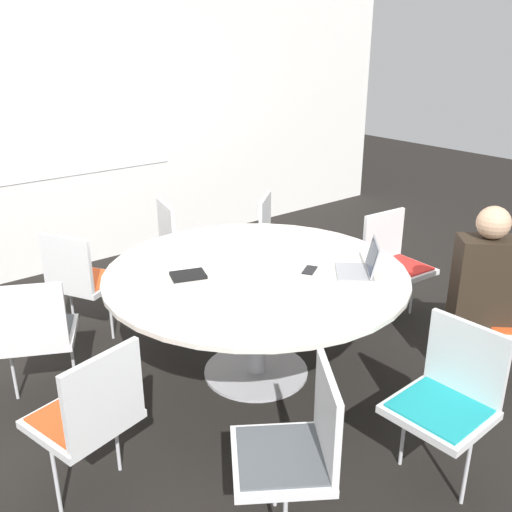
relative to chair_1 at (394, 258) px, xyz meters
name	(u,v)px	position (x,y,z in m)	size (l,w,h in m)	color
ground_plane	(256,372)	(-1.36, 0.03, -0.51)	(16.00, 16.00, 0.00)	black
wall_back	(79,125)	(-1.36, 2.67, 0.84)	(8.00, 0.07, 2.70)	silver
conference_table	(256,285)	(-1.36, 0.03, 0.14)	(1.92, 1.92, 0.75)	#B7B7BC
chair_1	(394,258)	(0.00, 0.00, 0.00)	(0.47, 0.45, 0.85)	silver
chair_2	(279,236)	(-0.36, 0.95, 0.00)	(0.61, 0.60, 0.85)	silver
chair_3	(182,241)	(-1.09, 1.37, 0.00)	(0.51, 0.53, 0.85)	silver
chair_4	(81,276)	(-2.05, 1.20, 0.00)	(0.58, 0.59, 0.85)	silver
chair_5	(35,330)	(-2.59, 0.60, 0.00)	(0.58, 0.58, 0.85)	silver
chair_6	(90,411)	(-2.66, -0.35, 0.00)	(0.53, 0.51, 0.85)	silver
chair_7	(297,445)	(-2.07, -1.12, 0.00)	(0.59, 0.60, 0.85)	silver
chair_8	(448,394)	(-1.24, -1.32, 0.00)	(0.44, 0.46, 0.85)	silver
person_0	(485,285)	(-0.33, -0.94, 0.20)	(0.41, 0.41, 1.20)	#2D2319
laptop	(362,266)	(-0.87, -0.42, 0.30)	(0.37, 0.38, 0.21)	#99999E
spiral_notebook	(188,275)	(-1.74, 0.22, 0.25)	(0.25, 0.21, 0.02)	black
cell_phone	(310,270)	(-1.09, -0.18, 0.25)	(0.16, 0.13, 0.01)	black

